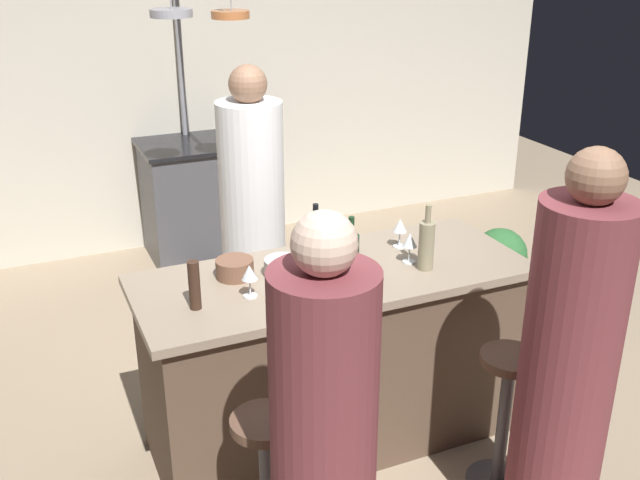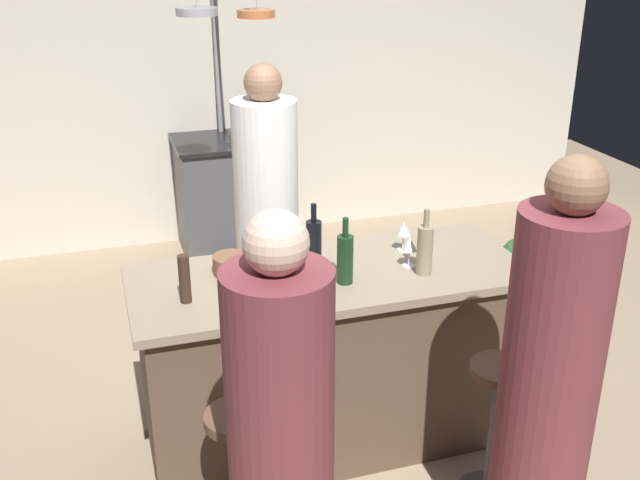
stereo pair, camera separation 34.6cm
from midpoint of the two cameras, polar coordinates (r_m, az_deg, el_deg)
name	(u,v)px [view 2 (the right image)]	position (r m, az deg, el deg)	size (l,w,h in m)	color
ground_plane	(329,436)	(3.84, 3.36, -14.79)	(9.00, 9.00, 0.00)	gray
back_wall	(215,74)	(5.89, -6.34, 12.46)	(6.40, 0.16, 2.60)	beige
kitchen_island	(329,358)	(3.58, 3.52, -9.05)	(1.80, 0.72, 0.90)	brown
stove_range	(230,196)	(5.72, -5.17, 3.36)	(0.80, 0.64, 0.89)	#47474C
chef	(267,226)	(4.20, -1.72, 1.05)	(0.36, 0.36, 1.69)	white
bar_stool_left	(242,480)	(3.01, -2.59, -17.94)	(0.28, 0.28, 0.68)	#4C4C51
guest_left	(281,462)	(2.50, 1.15, -16.76)	(0.34, 0.34, 1.62)	brown
bar_stool_right	(495,427)	(3.39, 16.20, -13.65)	(0.28, 0.28, 0.68)	#4C4C51
guest_right	(547,395)	(2.93, 20.34, -11.12)	(0.35, 0.35, 1.68)	brown
overhead_pot_rack	(223,47)	(5.08, -5.41, 14.47)	(0.58, 1.33, 2.17)	gray
potted_plant	(525,270)	(5.04, 17.31, -2.22)	(0.36, 0.36, 0.52)	brown
pepper_mill	(185,279)	(3.09, -7.18, -3.05)	(0.05, 0.05, 0.21)	#382319
wine_bottle_dark	(314,243)	(3.38, 2.45, -0.29)	(0.07, 0.07, 0.31)	black
wine_bottle_white	(425,249)	(3.37, 10.94, -0.75)	(0.07, 0.07, 0.31)	gray
wine_bottle_red	(345,258)	(3.24, 4.99, -1.45)	(0.07, 0.07, 0.30)	#143319
wine_glass_near_left_guest	(241,271)	(3.14, -2.95, -2.42)	(0.07, 0.07, 0.15)	silver
wine_glass_near_right_guest	(410,245)	(3.43, 9.75, -0.47)	(0.07, 0.07, 0.15)	silver
wine_glass_by_chef	(404,230)	(3.60, 9.17, 0.69)	(0.07, 0.07, 0.15)	silver
mixing_bowl_steel	(279,265)	(3.34, -0.18, -2.03)	(0.17, 0.17, 0.08)	#B7B7BC
mixing_bowl_wooden	(232,264)	(3.35, -3.85, -1.94)	(0.17, 0.17, 0.08)	brown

